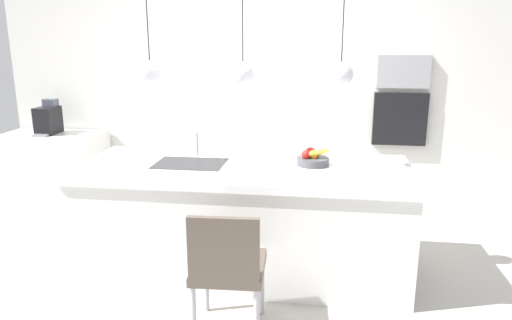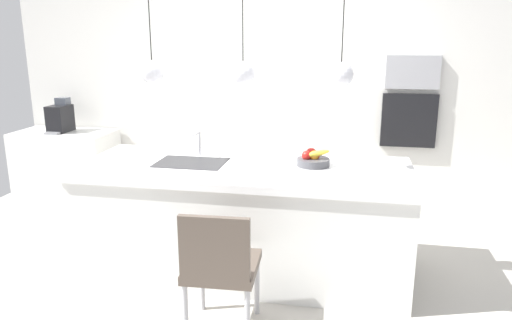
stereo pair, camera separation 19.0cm
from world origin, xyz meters
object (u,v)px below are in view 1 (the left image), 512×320
object	(u,v)px
fruit_bowl	(312,159)
chair_near	(228,265)
coffee_machine	(48,119)
microwave	(403,72)
oven	(400,119)

from	to	relation	value
fruit_bowl	chair_near	distance (m)	1.23
coffee_machine	microwave	world-z (taller)	microwave
fruit_bowl	coffee_machine	xyz separation A→B (m)	(-2.97, 1.18, 0.05)
fruit_bowl	coffee_machine	bearing A→B (deg)	158.24
fruit_bowl	microwave	xyz separation A→B (m)	(0.89, 1.48, 0.59)
fruit_bowl	oven	xyz separation A→B (m)	(0.89, 1.48, 0.09)
fruit_bowl	coffee_machine	size ratio (longest dim) A/B	0.69
oven	chair_near	bearing A→B (deg)	-118.79
coffee_machine	chair_near	world-z (taller)	coffee_machine
fruit_bowl	microwave	world-z (taller)	microwave
microwave	chair_near	distance (m)	3.05
microwave	chair_near	xyz separation A→B (m)	(-1.38, -2.51, -1.04)
coffee_machine	chair_near	bearing A→B (deg)	-41.78
oven	microwave	bearing A→B (deg)	0.00
fruit_bowl	chair_near	size ratio (longest dim) A/B	0.30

